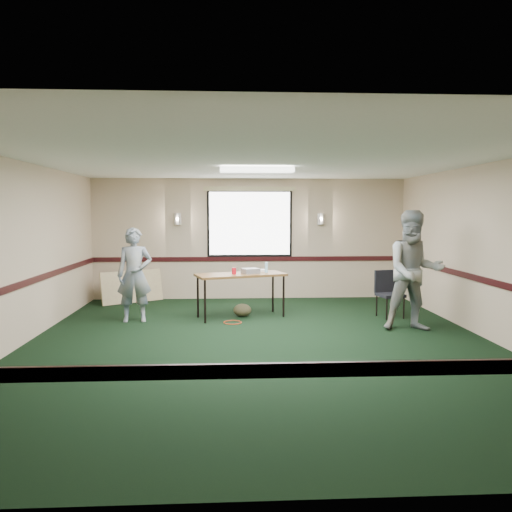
{
  "coord_description": "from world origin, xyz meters",
  "views": [
    {
      "loc": [
        -0.45,
        -7.2,
        1.94
      ],
      "look_at": [
        0.0,
        1.3,
        1.2
      ],
      "focal_mm": 35.0,
      "sensor_mm": 36.0,
      "label": 1
    }
  ],
  "objects_px": {
    "projector": "(250,271)",
    "person_left": "(135,275)",
    "person_right": "(414,271)",
    "folding_table": "(241,277)",
    "conference_chair": "(388,290)"
  },
  "relations": [
    {
      "from": "projector",
      "to": "person_left",
      "type": "distance_m",
      "value": 2.09
    },
    {
      "from": "person_right",
      "to": "folding_table",
      "type": "bearing_deg",
      "value": 162.63
    },
    {
      "from": "projector",
      "to": "person_right",
      "type": "relative_size",
      "value": 0.15
    },
    {
      "from": "projector",
      "to": "conference_chair",
      "type": "height_order",
      "value": "projector"
    },
    {
      "from": "folding_table",
      "to": "person_left",
      "type": "xyz_separation_m",
      "value": [
        -1.9,
        -0.25,
        0.08
      ]
    },
    {
      "from": "conference_chair",
      "to": "person_right",
      "type": "distance_m",
      "value": 1.2
    },
    {
      "from": "folding_table",
      "to": "person_left",
      "type": "relative_size",
      "value": 1.05
    },
    {
      "from": "person_right",
      "to": "conference_chair",
      "type": "bearing_deg",
      "value": 99.21
    },
    {
      "from": "conference_chair",
      "to": "projector",
      "type": "bearing_deg",
      "value": 164.5
    },
    {
      "from": "projector",
      "to": "person_right",
      "type": "height_order",
      "value": "person_right"
    },
    {
      "from": "folding_table",
      "to": "person_left",
      "type": "bearing_deg",
      "value": 170.12
    },
    {
      "from": "conference_chair",
      "to": "person_right",
      "type": "height_order",
      "value": "person_right"
    },
    {
      "from": "folding_table",
      "to": "person_left",
      "type": "distance_m",
      "value": 1.91
    },
    {
      "from": "folding_table",
      "to": "projector",
      "type": "distance_m",
      "value": 0.21
    },
    {
      "from": "projector",
      "to": "folding_table",
      "type": "bearing_deg",
      "value": 156.97
    }
  ]
}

